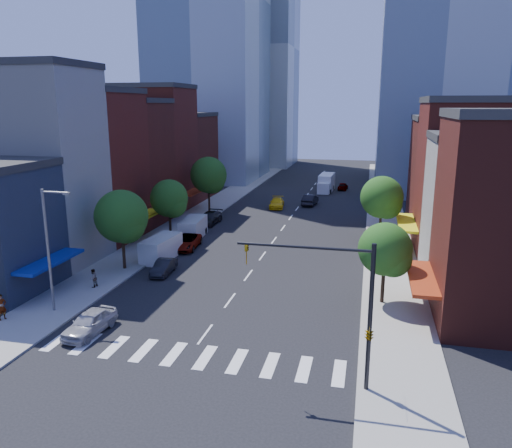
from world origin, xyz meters
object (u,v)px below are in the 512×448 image
at_px(parked_car_front, 90,323).
at_px(traffic_car_oncoming, 310,200).
at_px(parked_car_second, 164,267).
at_px(cargo_van_far, 193,228).
at_px(parked_car_third, 186,242).
at_px(pedestrian_near, 1,307).
at_px(parked_car_rear, 209,218).
at_px(cargo_van_near, 160,249).
at_px(box_truck, 326,183).
at_px(traffic_car_far, 343,186).
at_px(taxi, 277,203).
at_px(pedestrian_far, 93,278).

relative_size(parked_car_front, traffic_car_oncoming, 0.92).
bearing_deg(parked_car_second, cargo_van_far, 94.75).
height_order(parked_car_third, pedestrian_near, pedestrian_near).
bearing_deg(pedestrian_near, parked_car_rear, 17.01).
xyz_separation_m(cargo_van_near, cargo_van_far, (0.29, 8.45, -0.01)).
height_order(parked_car_rear, cargo_van_near, cargo_van_near).
relative_size(cargo_van_far, box_truck, 0.72).
xyz_separation_m(cargo_van_near, pedestrian_near, (-4.99, -15.93, -0.03)).
height_order(traffic_car_oncoming, traffic_car_far, traffic_car_oncoming).
height_order(parked_car_second, parked_car_rear, parked_car_rear).
bearing_deg(taxi, pedestrian_near, -111.15).
bearing_deg(parked_car_rear, traffic_car_far, 66.18).
xyz_separation_m(traffic_car_oncoming, pedestrian_far, (-13.18, -39.12, 0.12)).
distance_m(cargo_van_far, taxi, 19.81).
distance_m(parked_car_third, traffic_car_oncoming, 28.12).
bearing_deg(taxi, parked_car_rear, -124.72).
distance_m(parked_car_front, cargo_van_far, 24.76).
relative_size(parked_car_front, taxi, 0.92).
distance_m(parked_car_rear, cargo_van_far, 6.88).
bearing_deg(pedestrian_near, box_truck, 9.80).
relative_size(parked_car_second, box_truck, 0.52).
bearing_deg(parked_car_rear, parked_car_second, -81.51).
relative_size(parked_car_second, pedestrian_far, 2.54).
bearing_deg(cargo_van_far, parked_car_second, -86.94).
height_order(traffic_car_far, box_truck, box_truck).
bearing_deg(traffic_car_oncoming, parked_car_third, 74.50).
xyz_separation_m(cargo_van_near, taxi, (6.49, 27.27, -0.40)).
bearing_deg(traffic_car_far, taxi, 69.37).
height_order(parked_car_rear, pedestrian_far, pedestrian_far).
bearing_deg(box_truck, parked_car_third, -103.53).
bearing_deg(traffic_car_oncoming, pedestrian_near, 76.12).
bearing_deg(cargo_van_far, pedestrian_near, -107.06).
xyz_separation_m(parked_car_third, taxi, (5.40, 23.18, -0.02)).
bearing_deg(pedestrian_far, cargo_van_far, -178.17).
xyz_separation_m(parked_car_second, pedestrian_far, (-4.18, -4.77, 0.28)).
xyz_separation_m(parked_car_front, taxi, (4.48, 43.51, -0.06)).
bearing_deg(traffic_car_oncoming, pedestrian_far, 76.56).
xyz_separation_m(parked_car_second, parked_car_third, (-0.93, 8.05, 0.09)).
distance_m(parked_car_rear, box_truck, 30.38).
distance_m(traffic_car_oncoming, pedestrian_near, 49.01).
distance_m(parked_car_rear, cargo_van_near, 15.32).
xyz_separation_m(parked_car_rear, traffic_car_oncoming, (11.00, 15.08, 0.05)).
relative_size(cargo_van_near, box_truck, 0.72).
xyz_separation_m(traffic_car_oncoming, traffic_car_far, (4.02, 15.20, -0.16)).
distance_m(taxi, traffic_car_oncoming, 5.50).
bearing_deg(parked_car_second, box_truck, 74.55).
height_order(traffic_car_far, pedestrian_near, pedestrian_near).
height_order(parked_car_second, pedestrian_near, pedestrian_near).
relative_size(parked_car_rear, cargo_van_far, 0.97).
relative_size(parked_car_second, traffic_car_far, 1.04).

